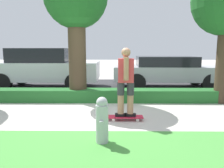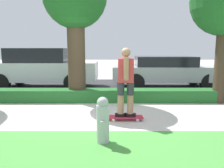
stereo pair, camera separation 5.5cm
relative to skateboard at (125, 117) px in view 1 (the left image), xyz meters
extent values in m
plane|color=#BCB7AD|center=(-0.53, 0.29, -0.08)|extent=(60.00, 60.00, 0.00)
cube|color=#2D2D30|center=(-0.53, 4.49, -0.07)|extent=(17.53, 5.00, 0.01)
cube|color=#236028|center=(-0.53, 1.89, 0.12)|extent=(17.53, 0.60, 0.38)
cube|color=red|center=(0.00, 0.00, 0.01)|extent=(0.81, 0.24, 0.02)
cylinder|color=silver|center=(0.28, -0.09, -0.04)|extent=(0.07, 0.04, 0.07)
cylinder|color=silver|center=(0.28, 0.09, -0.04)|extent=(0.07, 0.04, 0.07)
cylinder|color=silver|center=(-0.28, -0.09, -0.04)|extent=(0.07, 0.04, 0.07)
cylinder|color=silver|center=(-0.28, 0.09, -0.04)|extent=(0.07, 0.04, 0.07)
cube|color=black|center=(-0.11, 0.00, 0.05)|extent=(0.26, 0.09, 0.07)
cylinder|color=#A37556|center=(-0.11, 0.00, 0.45)|extent=(0.14, 0.14, 0.73)
cylinder|color=#2D2D33|center=(-0.11, 0.00, 0.67)|extent=(0.16, 0.16, 0.29)
cube|color=black|center=(0.11, 0.00, 0.05)|extent=(0.26, 0.09, 0.07)
cylinder|color=#A37556|center=(0.11, 0.00, 0.45)|extent=(0.14, 0.14, 0.73)
cylinder|color=#2D2D33|center=(0.11, 0.00, 0.67)|extent=(0.16, 0.16, 0.29)
cube|color=#C6383D|center=(0.00, 0.00, 1.08)|extent=(0.35, 0.19, 0.54)
cylinder|color=#A37556|center=(0.00, -0.14, 1.14)|extent=(0.11, 0.11, 0.51)
cylinder|color=#A37556|center=(0.00, 0.14, 1.14)|extent=(0.11, 0.11, 0.51)
sphere|color=#A37556|center=(0.00, 0.00, 1.49)|extent=(0.21, 0.21, 0.21)
cylinder|color=#423323|center=(-1.42, 1.99, 1.26)|extent=(0.55, 0.55, 2.67)
cylinder|color=#423323|center=(2.99, 1.74, 1.16)|extent=(0.36, 0.36, 2.47)
cube|color=silver|center=(-3.22, 4.36, 0.66)|extent=(4.54, 1.96, 0.75)
cube|color=black|center=(-3.35, 4.36, 1.32)|extent=(2.36, 1.72, 0.57)
cylinder|color=black|center=(-1.81, 3.46, 0.28)|extent=(0.71, 0.23, 0.71)
cylinder|color=black|center=(-1.81, 5.25, 0.28)|extent=(0.71, 0.23, 0.71)
cylinder|color=black|center=(-4.62, 3.46, 0.28)|extent=(0.71, 0.23, 0.71)
cylinder|color=black|center=(-4.62, 5.25, 0.28)|extent=(0.71, 0.23, 0.71)
cube|color=#B7B7BC|center=(2.05, 4.39, 0.57)|extent=(4.68, 1.93, 0.59)
cube|color=black|center=(1.91, 4.39, 1.06)|extent=(2.45, 1.65, 0.40)
cylinder|color=black|center=(3.49, 3.56, 0.27)|extent=(0.70, 0.22, 0.70)
cylinder|color=black|center=(3.49, 5.23, 0.27)|extent=(0.70, 0.22, 0.70)
cylinder|color=black|center=(0.61, 3.56, 0.27)|extent=(0.70, 0.22, 0.70)
cylinder|color=black|center=(0.61, 5.23, 0.27)|extent=(0.70, 0.22, 0.70)
cylinder|color=#ADADB2|center=(-0.47, -1.24, 0.26)|extent=(0.22, 0.22, 0.68)
sphere|color=#ADADB2|center=(-0.47, -1.24, 0.65)|extent=(0.20, 0.20, 0.20)
cylinder|color=#ADADB2|center=(-0.47, -1.35, 0.33)|extent=(0.08, 0.13, 0.08)
cylinder|color=#ADADB2|center=(-0.47, -1.13, 0.33)|extent=(0.08, 0.13, 0.08)
camera|label=1|loc=(-0.25, -4.88, 1.55)|focal=35.00mm
camera|label=2|loc=(-0.31, -4.88, 1.55)|focal=35.00mm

